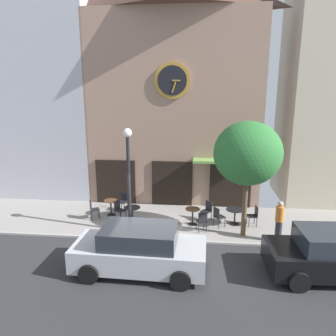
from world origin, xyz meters
The scene contains 19 objects.
ground_plane centered at (0.00, -0.99, -0.02)m, with size 29.49×10.44×0.13m.
clock_building centered at (0.61, 5.48, 6.24)m, with size 8.80×3.88×12.05m.
neighbor_building_left centered at (-6.80, 5.94, 6.43)m, with size 6.20×3.47×12.85m.
street_lamp centered at (-0.86, 0.79, 2.22)m, with size 0.36×0.36×4.37m.
street_tree centered at (3.83, 0.90, 3.42)m, with size 2.65×2.38×4.69m.
cafe_table_center centered at (-2.15, 2.46, 0.49)m, with size 0.62×0.62×0.75m.
cafe_table_leftmost centered at (-0.93, 1.60, 0.55)m, with size 0.71×0.71×0.77m.
cafe_table_near_door centered at (1.73, 1.76, 0.50)m, with size 0.64×0.64×0.74m.
cafe_table_near_curb centered at (3.59, 1.95, 0.53)m, with size 0.79×0.79×0.72m.
cafe_chair_facing_street centered at (2.39, 2.30, 0.53)m, with size 0.57×0.57×0.90m.
cafe_chair_near_lamp centered at (2.84, 1.61, 0.53)m, with size 0.56×0.56×0.90m.
cafe_chair_mid_row centered at (2.15, 1.05, 0.53)m, with size 0.50×0.50×0.90m.
cafe_chair_outer centered at (-1.64, 2.01, 0.53)m, with size 0.54×0.54×0.90m.
cafe_chair_corner centered at (4.41, 1.90, 0.53)m, with size 0.45×0.45×0.90m.
cafe_chair_right_end centered at (-2.84, 1.93, 0.53)m, with size 0.54×0.54×0.90m.
cafe_chair_near_tree centered at (-1.71, 3.19, 0.53)m, with size 0.50×0.50×0.90m.
pedestrian_orange centered at (5.13, 0.47, 0.86)m, with size 0.40×0.40×1.67m.
parked_car_silver centered at (0.10, -2.15, 0.76)m, with size 4.34×2.10×1.55m.
parked_car_black centered at (6.38, -1.84, 0.76)m, with size 4.39×2.20×1.55m.
Camera 1 is at (1.99, -11.65, 5.91)m, focal length 34.70 mm.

